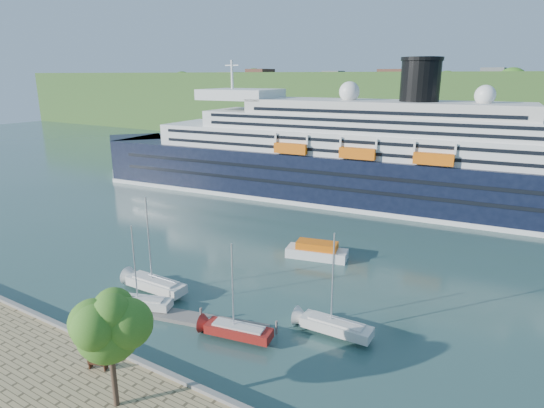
{
  "coord_description": "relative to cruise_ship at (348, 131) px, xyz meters",
  "views": [
    {
      "loc": [
        28.16,
        -21.31,
        23.03
      ],
      "look_at": [
        -3.33,
        30.0,
        5.89
      ],
      "focal_mm": 30.0,
      "sensor_mm": 36.0,
      "label": 1
    }
  ],
  "objects": [
    {
      "name": "sailboat_white_far",
      "position": [
        17.96,
        -44.79,
        -8.27
      ],
      "size": [
        7.38,
        2.22,
        9.47
      ],
      "primitive_type": null,
      "rotation": [
        0.0,
        0.0,
        0.02
      ],
      "color": "silver",
      "rests_on": "ground"
    },
    {
      "name": "ground",
      "position": [
        3.99,
        -57.77,
        -13.0
      ],
      "size": [
        400.0,
        400.0,
        0.0
      ],
      "primitive_type": "plane",
      "color": "#2A4A47",
      "rests_on": "ground"
    },
    {
      "name": "sailboat_white_near",
      "position": [
        -0.71,
        -50.66,
        -8.69
      ],
      "size": [
        6.91,
        3.98,
        8.62
      ],
      "primitive_type": null,
      "rotation": [
        0.0,
        0.0,
        0.34
      ],
      "color": "silver",
      "rests_on": "ground"
    },
    {
      "name": "cruise_ship",
      "position": [
        0.0,
        0.0,
        0.0
      ],
      "size": [
        116.92,
        28.73,
        26.0
      ],
      "primitive_type": null,
      "rotation": [
        0.0,
        0.0,
        0.1
      ],
      "color": "black",
      "rests_on": "ground"
    },
    {
      "name": "park_bench",
      "position": [
        4.69,
        -60.17,
        -11.5
      ],
      "size": [
        1.69,
        1.14,
        1.0
      ],
      "primitive_type": null,
      "rotation": [
        0.0,
        0.0,
        0.35
      ],
      "color": "#432213",
      "rests_on": "promenade"
    },
    {
      "name": "quay_coping",
      "position": [
        3.99,
        -57.97,
        -11.85
      ],
      "size": [
        220.0,
        0.5,
        0.3
      ],
      "primitive_type": "cube",
      "color": "slate",
      "rests_on": "promenade"
    },
    {
      "name": "floating_pontoon",
      "position": [
        4.0,
        -49.78,
        -12.81
      ],
      "size": [
        17.22,
        5.98,
        0.38
      ],
      "primitive_type": null,
      "rotation": [
        0.0,
        0.0,
        0.23
      ],
      "color": "slate",
      "rests_on": "ground"
    },
    {
      "name": "sailboat_extra",
      "position": [
        -2.21,
        -47.25,
        -7.83
      ],
      "size": [
        8.03,
        2.27,
        10.35
      ],
      "primitive_type": null,
      "rotation": [
        0.0,
        0.0,
        0.01
      ],
      "color": "silver",
      "rests_on": "ground"
    },
    {
      "name": "far_hillside",
      "position": [
        3.99,
        87.23,
        -1.0
      ],
      "size": [
        400.0,
        50.0,
        24.0
      ],
      "primitive_type": "cube",
      "color": "#345622",
      "rests_on": "ground"
    },
    {
      "name": "tender_launch",
      "position": [
        8.28,
        -29.01,
        -11.9
      ],
      "size": [
        8.36,
        4.41,
        2.2
      ],
      "primitive_type": null,
      "rotation": [
        0.0,
        0.0,
        0.22
      ],
      "color": "orange",
      "rests_on": "ground"
    },
    {
      "name": "promenade_tree",
      "position": [
        9.12,
        -62.16,
        -7.32
      ],
      "size": [
        5.65,
        5.65,
        9.36
      ],
      "primitive_type": null,
      "color": "#2F651A",
      "rests_on": "promenade"
    },
    {
      "name": "sailboat_red",
      "position": [
        10.73,
        -49.92,
        -8.6
      ],
      "size": [
        7.04,
        3.12,
        8.79
      ],
      "primitive_type": null,
      "rotation": [
        0.0,
        0.0,
        0.19
      ],
      "color": "maroon",
      "rests_on": "ground"
    }
  ]
}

